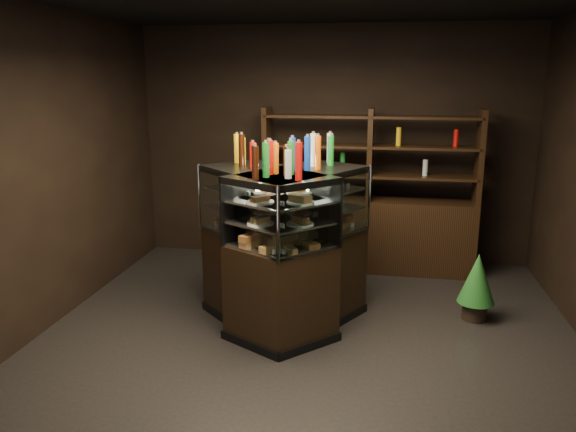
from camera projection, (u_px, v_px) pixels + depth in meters
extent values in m
plane|color=black|center=(307.00, 339.00, 5.20)|extent=(5.00, 5.00, 0.00)
cube|color=black|center=(333.00, 145.00, 7.23)|extent=(5.00, 0.02, 3.00)
cube|color=black|center=(236.00, 280.00, 2.44)|extent=(5.00, 0.02, 3.00)
cube|color=black|center=(43.00, 172.00, 5.23)|extent=(0.02, 5.00, 3.00)
cube|color=black|center=(298.00, 281.00, 5.40)|extent=(1.28, 1.52, 0.89)
cube|color=black|center=(298.00, 320.00, 5.49)|extent=(1.32, 1.57, 0.08)
cube|color=black|center=(299.00, 174.00, 5.14)|extent=(1.28, 1.52, 0.06)
cube|color=silver|center=(298.00, 236.00, 5.29)|extent=(1.21, 1.45, 0.02)
cube|color=silver|center=(298.00, 214.00, 5.24)|extent=(1.21, 1.45, 0.02)
cube|color=silver|center=(299.00, 194.00, 5.19)|extent=(1.21, 1.45, 0.02)
cube|color=white|center=(329.00, 210.00, 4.99)|extent=(0.71, 1.18, 0.63)
cylinder|color=silver|center=(369.00, 198.00, 5.51)|extent=(0.03, 0.03, 0.65)
cylinder|color=silver|center=(278.00, 225.00, 4.49)|extent=(0.03, 0.03, 0.65)
cube|color=black|center=(267.00, 281.00, 5.41)|extent=(1.45, 1.45, 0.89)
cube|color=black|center=(267.00, 320.00, 5.51)|extent=(1.49, 1.49, 0.08)
cube|color=black|center=(266.00, 174.00, 5.16)|extent=(1.45, 1.45, 0.06)
cube|color=silver|center=(267.00, 236.00, 5.30)|extent=(1.37, 1.37, 0.02)
cube|color=silver|center=(266.00, 214.00, 5.25)|extent=(1.37, 1.37, 0.02)
cube|color=silver|center=(266.00, 194.00, 5.20)|extent=(1.37, 1.37, 0.02)
cube|color=white|center=(234.00, 209.00, 5.02)|extent=(0.97, 0.97, 0.63)
cylinder|color=silver|center=(278.00, 225.00, 4.49)|extent=(0.03, 0.03, 0.65)
cylinder|color=silver|center=(200.00, 196.00, 5.57)|extent=(0.03, 0.03, 0.65)
cube|color=#BA7743|center=(260.00, 246.00, 4.83)|extent=(0.17, 0.20, 0.06)
cube|color=#BA7743|center=(274.00, 241.00, 4.97)|extent=(0.17, 0.20, 0.06)
cube|color=#BA7743|center=(288.00, 237.00, 5.11)|extent=(0.17, 0.20, 0.06)
cube|color=#BA7743|center=(301.00, 233.00, 5.26)|extent=(0.17, 0.20, 0.06)
cube|color=#BA7743|center=(314.00, 228.00, 5.40)|extent=(0.17, 0.20, 0.06)
cube|color=#BA7743|center=(325.00, 225.00, 5.54)|extent=(0.17, 0.20, 0.06)
cube|color=#BA7743|center=(337.00, 221.00, 5.68)|extent=(0.17, 0.20, 0.06)
cylinder|color=white|center=(261.00, 223.00, 4.85)|extent=(0.24, 0.24, 0.02)
cube|color=#BA7743|center=(261.00, 219.00, 4.84)|extent=(0.16, 0.19, 0.05)
cylinder|color=white|center=(298.00, 212.00, 5.23)|extent=(0.24, 0.24, 0.02)
cube|color=#BA7743|center=(298.00, 209.00, 5.22)|extent=(0.16, 0.19, 0.05)
cylinder|color=white|center=(331.00, 203.00, 5.62)|extent=(0.24, 0.24, 0.02)
cube|color=#BA7743|center=(331.00, 200.00, 5.61)|extent=(0.16, 0.19, 0.05)
cylinder|color=white|center=(260.00, 202.00, 4.80)|extent=(0.24, 0.24, 0.02)
cube|color=#BA7743|center=(260.00, 198.00, 4.79)|extent=(0.16, 0.19, 0.05)
cylinder|color=white|center=(299.00, 193.00, 5.19)|extent=(0.24, 0.24, 0.02)
cube|color=#BA7743|center=(299.00, 189.00, 5.18)|extent=(0.16, 0.19, 0.05)
cylinder|color=white|center=(331.00, 185.00, 5.57)|extent=(0.24, 0.24, 0.02)
cube|color=#BA7743|center=(331.00, 181.00, 5.56)|extent=(0.16, 0.19, 0.05)
cube|color=#BA7743|center=(233.00, 220.00, 5.72)|extent=(0.19, 0.19, 0.06)
cube|color=#BA7743|center=(242.00, 224.00, 5.57)|extent=(0.19, 0.19, 0.06)
cube|color=#BA7743|center=(253.00, 228.00, 5.42)|extent=(0.19, 0.19, 0.06)
cube|color=#BA7743|center=(264.00, 232.00, 5.27)|extent=(0.19, 0.19, 0.06)
cube|color=#BA7743|center=(275.00, 237.00, 5.12)|extent=(0.19, 0.19, 0.06)
cube|color=#BA7743|center=(287.00, 242.00, 4.97)|extent=(0.19, 0.19, 0.06)
cube|color=#BA7743|center=(300.00, 247.00, 4.82)|extent=(0.19, 0.19, 0.06)
cylinder|color=white|center=(238.00, 202.00, 5.65)|extent=(0.24, 0.24, 0.02)
cube|color=#BA7743|center=(238.00, 199.00, 5.64)|extent=(0.18, 0.18, 0.05)
cylinder|color=white|center=(266.00, 212.00, 5.24)|extent=(0.24, 0.24, 0.02)
cube|color=#BA7743|center=(266.00, 209.00, 5.23)|extent=(0.18, 0.18, 0.05)
cylinder|color=white|center=(300.00, 224.00, 4.83)|extent=(0.24, 0.24, 0.02)
cube|color=#BA7743|center=(300.00, 220.00, 4.83)|extent=(0.18, 0.18, 0.05)
cylinder|color=white|center=(238.00, 184.00, 5.60)|extent=(0.24, 0.24, 0.02)
cube|color=#BA7743|center=(237.00, 181.00, 5.60)|extent=(0.18, 0.18, 0.05)
cylinder|color=white|center=(266.00, 192.00, 5.20)|extent=(0.24, 0.24, 0.02)
cube|color=#BA7743|center=(266.00, 189.00, 5.19)|extent=(0.18, 0.18, 0.05)
cylinder|color=white|center=(300.00, 202.00, 4.79)|extent=(0.24, 0.24, 0.02)
cube|color=#BA7743|center=(300.00, 198.00, 4.78)|extent=(0.18, 0.18, 0.05)
cylinder|color=#0F38B2|center=(256.00, 163.00, 4.68)|extent=(0.06, 0.06, 0.28)
cylinder|color=silver|center=(255.00, 145.00, 4.64)|extent=(0.03, 0.03, 0.02)
cylinder|color=yellow|center=(266.00, 161.00, 4.77)|extent=(0.06, 0.06, 0.28)
cylinder|color=silver|center=(266.00, 144.00, 4.74)|extent=(0.03, 0.03, 0.02)
cylinder|color=black|center=(276.00, 160.00, 4.87)|extent=(0.06, 0.06, 0.28)
cylinder|color=silver|center=(276.00, 142.00, 4.83)|extent=(0.03, 0.03, 0.02)
cylinder|color=silver|center=(285.00, 158.00, 4.96)|extent=(0.06, 0.06, 0.28)
cylinder|color=silver|center=(285.00, 141.00, 4.92)|extent=(0.03, 0.03, 0.02)
cylinder|color=#D8590A|center=(294.00, 156.00, 5.06)|extent=(0.06, 0.06, 0.28)
cylinder|color=silver|center=(294.00, 140.00, 5.02)|extent=(0.03, 0.03, 0.02)
cylinder|color=#B20C0A|center=(303.00, 155.00, 5.15)|extent=(0.06, 0.06, 0.28)
cylinder|color=silver|center=(303.00, 139.00, 5.11)|extent=(0.03, 0.03, 0.02)
cylinder|color=#147223|center=(312.00, 154.00, 5.24)|extent=(0.06, 0.06, 0.28)
cylinder|color=silver|center=(312.00, 137.00, 5.21)|extent=(0.03, 0.03, 0.02)
cylinder|color=#0F38B2|center=(320.00, 152.00, 5.34)|extent=(0.06, 0.06, 0.28)
cylinder|color=silver|center=(320.00, 136.00, 5.30)|extent=(0.03, 0.03, 0.02)
cylinder|color=yellow|center=(328.00, 151.00, 5.43)|extent=(0.06, 0.06, 0.28)
cylinder|color=silver|center=(328.00, 135.00, 5.40)|extent=(0.03, 0.03, 0.02)
cylinder|color=black|center=(335.00, 150.00, 5.53)|extent=(0.06, 0.06, 0.28)
cylinder|color=silver|center=(336.00, 134.00, 5.49)|extent=(0.03, 0.03, 0.02)
cylinder|color=#0F38B2|center=(234.00, 149.00, 5.56)|extent=(0.06, 0.06, 0.28)
cylinder|color=silver|center=(234.00, 134.00, 5.53)|extent=(0.03, 0.03, 0.02)
cylinder|color=yellow|center=(241.00, 150.00, 5.46)|extent=(0.06, 0.06, 0.28)
cylinder|color=silver|center=(240.00, 135.00, 5.43)|extent=(0.03, 0.03, 0.02)
cylinder|color=black|center=(247.00, 152.00, 5.36)|extent=(0.06, 0.06, 0.28)
cylinder|color=silver|center=(247.00, 136.00, 5.33)|extent=(0.03, 0.03, 0.02)
cylinder|color=silver|center=(255.00, 153.00, 5.26)|extent=(0.06, 0.06, 0.28)
cylinder|color=silver|center=(254.00, 137.00, 5.23)|extent=(0.03, 0.03, 0.02)
cylinder|color=#D8590A|center=(262.00, 155.00, 5.16)|extent=(0.06, 0.06, 0.28)
cylinder|color=silver|center=(262.00, 138.00, 5.13)|extent=(0.03, 0.03, 0.02)
cylinder|color=#B20C0A|center=(270.00, 156.00, 5.06)|extent=(0.06, 0.06, 0.28)
cylinder|color=silver|center=(270.00, 140.00, 5.03)|extent=(0.03, 0.03, 0.02)
cylinder|color=#147223|center=(278.00, 158.00, 4.96)|extent=(0.06, 0.06, 0.28)
cylinder|color=silver|center=(278.00, 141.00, 4.93)|extent=(0.03, 0.03, 0.02)
cylinder|color=#0F38B2|center=(286.00, 160.00, 4.86)|extent=(0.06, 0.06, 0.28)
cylinder|color=silver|center=(286.00, 142.00, 4.83)|extent=(0.03, 0.03, 0.02)
cylinder|color=yellow|center=(295.00, 161.00, 4.76)|extent=(0.06, 0.06, 0.28)
cylinder|color=silver|center=(295.00, 144.00, 4.73)|extent=(0.03, 0.03, 0.02)
cylinder|color=black|center=(304.00, 163.00, 4.66)|extent=(0.06, 0.06, 0.28)
cylinder|color=silver|center=(304.00, 145.00, 4.63)|extent=(0.03, 0.03, 0.02)
cylinder|color=black|center=(475.00, 311.00, 5.60)|extent=(0.24, 0.24, 0.18)
cone|color=#185317|center=(477.00, 278.00, 5.51)|extent=(0.36, 0.36, 0.50)
cone|color=#185317|center=(479.00, 262.00, 5.47)|extent=(0.28, 0.28, 0.35)
cube|color=black|center=(367.00, 235.00, 6.97)|extent=(2.59, 0.47, 0.90)
cube|color=black|center=(267.00, 152.00, 6.95)|extent=(0.07, 0.38, 1.10)
cube|color=black|center=(370.00, 155.00, 6.73)|extent=(0.07, 0.38, 1.10)
cube|color=black|center=(480.00, 157.00, 6.51)|extent=(0.07, 0.38, 1.10)
cube|color=black|center=(369.00, 175.00, 6.79)|extent=(2.54, 0.43, 0.03)
cube|color=black|center=(370.00, 146.00, 6.71)|extent=(2.54, 0.43, 0.03)
cube|color=black|center=(371.00, 117.00, 6.62)|extent=(2.54, 0.43, 0.03)
cylinder|color=#0F38B2|center=(290.00, 163.00, 6.94)|extent=(0.06, 0.06, 0.22)
cylinder|color=yellow|center=(316.00, 163.00, 6.88)|extent=(0.06, 0.06, 0.22)
cylinder|color=black|center=(342.00, 164.00, 6.82)|extent=(0.06, 0.06, 0.22)
cylinder|color=silver|center=(370.00, 165.00, 6.76)|extent=(0.06, 0.06, 0.22)
cylinder|color=#D8590A|center=(397.00, 166.00, 6.71)|extent=(0.06, 0.06, 0.22)
cylinder|color=#B20C0A|center=(425.00, 166.00, 6.65)|extent=(0.06, 0.06, 0.22)
cylinder|color=#147223|center=(454.00, 167.00, 6.59)|extent=(0.06, 0.06, 0.22)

